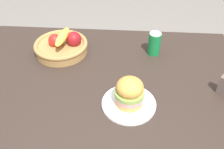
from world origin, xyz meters
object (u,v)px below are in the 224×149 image
(plate, at_px, (129,104))
(soda_can, at_px, (154,44))
(sandwich, at_px, (130,92))
(fruit_basket, at_px, (62,45))

(plate, bearing_deg, soda_can, 72.41)
(plate, relative_size, sandwich, 1.77)
(soda_can, bearing_deg, fruit_basket, -177.22)
(sandwich, relative_size, fruit_basket, 0.45)
(soda_can, height_order, fruit_basket, fruit_basket)
(plate, height_order, soda_can, soda_can)
(sandwich, xyz_separation_m, soda_can, (0.13, 0.40, -0.01))
(fruit_basket, bearing_deg, sandwich, -44.96)
(plate, relative_size, fruit_basket, 0.81)
(soda_can, bearing_deg, plate, -107.59)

